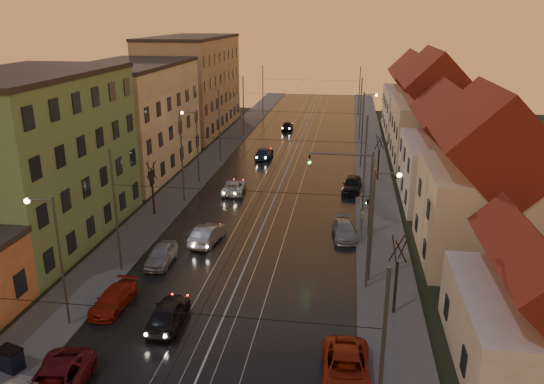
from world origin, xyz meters
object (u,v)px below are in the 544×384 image
at_px(driving_car_0, 168,313).
at_px(driving_car_3, 264,153).
at_px(street_lamp_3, 365,117).
at_px(parked_left_2, 113,299).
at_px(traffic_light_mast, 359,183).
at_px(street_lamp_0, 54,249).
at_px(parked_right_0, 346,370).
at_px(street_lamp_1, 377,215).
at_px(driving_car_1, 208,234).
at_px(parked_right_1, 344,230).
at_px(parked_left_3, 161,255).
at_px(dumpster, 10,360).
at_px(driving_car_4, 287,126).
at_px(street_lamp_2, 195,139).
at_px(parked_right_2, 352,184).
at_px(driving_car_2, 234,187).

bearing_deg(driving_car_0, driving_car_3, -91.83).
height_order(street_lamp_3, parked_left_2, street_lamp_3).
xyz_separation_m(traffic_light_mast, parked_left_2, (-15.02, -13.76, -3.99)).
bearing_deg(parked_left_2, street_lamp_0, -128.71).
height_order(driving_car_0, parked_right_0, driving_car_0).
height_order(street_lamp_1, driving_car_3, street_lamp_1).
height_order(street_lamp_0, driving_car_3, street_lamp_0).
height_order(driving_car_1, parked_right_1, driving_car_1).
height_order(street_lamp_3, driving_car_0, street_lamp_3).
bearing_deg(parked_left_3, dumpster, -106.20).
xyz_separation_m(driving_car_0, dumpster, (-6.56, -5.36, -0.07)).
relative_size(street_lamp_3, parked_left_2, 1.90).
bearing_deg(street_lamp_1, street_lamp_3, 90.00).
xyz_separation_m(driving_car_1, driving_car_3, (0.27, 26.86, -0.06)).
distance_m(traffic_light_mast, driving_car_0, 19.06).
bearing_deg(street_lamp_3, dumpster, -111.10).
bearing_deg(parked_right_1, parked_right_0, -95.48).
bearing_deg(parked_right_0, street_lamp_3, 86.03).
relative_size(street_lamp_3, traffic_light_mast, 1.11).
relative_size(traffic_light_mast, driving_car_4, 1.75).
height_order(street_lamp_2, parked_right_2, street_lamp_2).
bearing_deg(driving_car_2, street_lamp_3, -130.56).
relative_size(parked_right_1, parked_right_2, 0.97).
xyz_separation_m(street_lamp_3, parked_right_2, (-1.50, -16.29, -4.11)).
distance_m(driving_car_3, parked_left_3, 31.09).
height_order(street_lamp_1, driving_car_1, street_lamp_1).
relative_size(driving_car_0, parked_left_2, 1.07).
bearing_deg(driving_car_3, street_lamp_0, 81.53).
bearing_deg(dumpster, street_lamp_1, 51.15).
relative_size(street_lamp_2, parked_right_1, 1.81).
bearing_deg(dumpster, driving_car_1, 88.93).
relative_size(parked_left_2, parked_right_0, 0.80).
xyz_separation_m(driving_car_1, parked_right_0, (11.18, -15.58, -0.02)).
xyz_separation_m(street_lamp_0, driving_car_3, (5.58, 39.63, -4.19)).
bearing_deg(street_lamp_2, driving_car_0, -77.33).
bearing_deg(street_lamp_3, street_lamp_1, -90.00).
bearing_deg(driving_car_1, driving_car_2, -79.96).
height_order(street_lamp_1, street_lamp_3, same).
bearing_deg(driving_car_0, driving_car_2, -89.43).
bearing_deg(parked_left_2, parked_right_0, -15.12).
xyz_separation_m(driving_car_1, parked_left_3, (-2.41, -4.12, -0.05)).
bearing_deg(parked_left_2, street_lamp_3, 73.05).
height_order(driving_car_4, dumpster, driving_car_4).
relative_size(driving_car_0, driving_car_2, 0.99).
bearing_deg(parked_right_2, street_lamp_2, -175.71).
bearing_deg(dumpster, parked_right_0, 22.98).
bearing_deg(street_lamp_2, driving_car_2, -28.08).
relative_size(traffic_light_mast, driving_car_3, 1.51).
distance_m(driving_car_0, parked_left_2, 4.22).
relative_size(parked_left_3, parked_right_2, 0.90).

